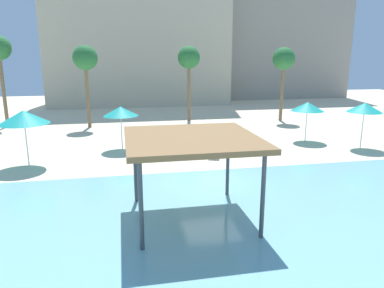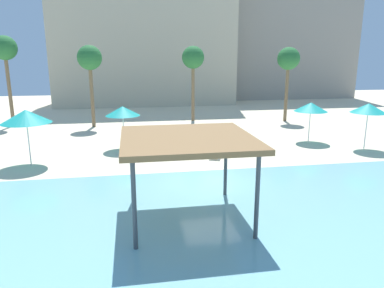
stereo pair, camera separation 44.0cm
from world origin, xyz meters
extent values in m
plane|color=beige|center=(0.00, 0.00, 0.00)|extent=(80.00, 80.00, 0.00)
cube|color=#7AB7C1|center=(0.00, -5.25, 0.02)|extent=(44.00, 13.50, 0.04)
cylinder|color=#42474C|center=(-3.43, -1.72, 1.39)|extent=(0.14, 0.14, 2.77)
cylinder|color=#42474C|center=(0.25, -1.72, 1.39)|extent=(0.14, 0.14, 2.77)
cylinder|color=#42474C|center=(-3.43, -5.40, 1.39)|extent=(0.14, 0.14, 2.77)
cylinder|color=#42474C|center=(0.25, -5.40, 1.39)|extent=(0.14, 0.14, 2.77)
cube|color=olive|center=(-1.59, -3.56, 2.86)|extent=(4.38, 4.38, 0.18)
cylinder|color=silver|center=(-8.68, 4.12, 1.12)|extent=(0.06, 0.06, 2.23)
cone|color=teal|center=(-8.68, 4.12, 2.57)|extent=(2.48, 2.48, 0.68)
cylinder|color=silver|center=(-3.90, 6.75, 1.03)|extent=(0.06, 0.06, 2.06)
cone|color=teal|center=(-3.90, 6.75, 2.34)|extent=(2.07, 2.07, 0.57)
cylinder|color=silver|center=(10.65, 4.19, 1.12)|extent=(0.06, 0.06, 2.24)
cone|color=teal|center=(10.65, 4.19, 2.52)|extent=(2.07, 2.07, 0.57)
cylinder|color=silver|center=(8.21, 6.62, 1.01)|extent=(0.06, 0.06, 2.03)
cone|color=teal|center=(8.21, 6.62, 2.32)|extent=(2.13, 2.13, 0.59)
cylinder|color=white|center=(-0.75, 4.36, 0.11)|extent=(0.05, 0.05, 0.22)
cylinder|color=white|center=(-1.23, 4.42, 0.11)|extent=(0.05, 0.05, 0.22)
cylinder|color=white|center=(-0.58, 5.79, 0.11)|extent=(0.05, 0.05, 0.22)
cylinder|color=white|center=(-1.06, 5.85, 0.11)|extent=(0.05, 0.05, 0.22)
cube|color=white|center=(-0.91, 5.10, 0.27)|extent=(0.81, 1.86, 0.10)
cube|color=white|center=(-0.82, 5.84, 0.55)|extent=(0.66, 0.58, 0.40)
cylinder|color=white|center=(1.27, 3.41, 0.11)|extent=(0.05, 0.05, 0.22)
cylinder|color=white|center=(0.82, 3.58, 0.11)|extent=(0.05, 0.05, 0.22)
cylinder|color=white|center=(1.78, 4.76, 0.11)|extent=(0.05, 0.05, 0.22)
cylinder|color=white|center=(1.33, 4.93, 0.11)|extent=(0.05, 0.05, 0.22)
cube|color=white|center=(1.30, 4.17, 0.27)|extent=(1.20, 1.90, 0.10)
cube|color=white|center=(1.57, 4.86, 0.55)|extent=(0.74, 0.69, 0.40)
cylinder|color=brown|center=(-12.93, 15.87, 2.92)|extent=(0.28, 0.28, 5.84)
cylinder|color=brown|center=(1.97, 15.75, 2.55)|extent=(0.28, 0.28, 5.10)
sphere|color=#286B33|center=(1.97, 15.75, 5.45)|extent=(1.90, 1.90, 1.90)
cylinder|color=brown|center=(-6.41, 14.35, 2.55)|extent=(0.28, 0.28, 5.09)
sphere|color=#286B33|center=(-6.41, 14.35, 5.44)|extent=(1.90, 1.90, 1.90)
cylinder|color=brown|center=(9.92, 14.23, 2.51)|extent=(0.28, 0.28, 5.01)
sphere|color=#286B33|center=(9.92, 14.23, 5.36)|extent=(1.90, 1.90, 1.90)
cube|color=beige|center=(-1.52, 30.03, 9.34)|extent=(20.44, 9.86, 18.67)
cube|color=#9E9384|center=(16.93, 34.07, 8.78)|extent=(19.40, 9.53, 17.57)
camera|label=1|loc=(-3.84, -14.99, 5.55)|focal=33.55mm
camera|label=2|loc=(-3.41, -15.07, 5.55)|focal=33.55mm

